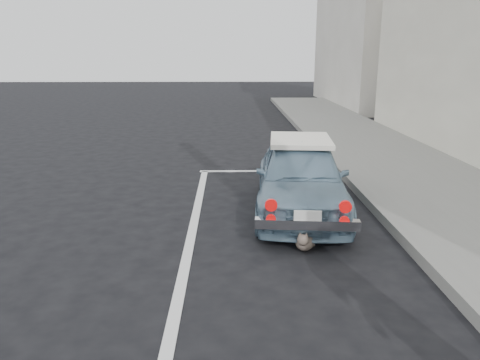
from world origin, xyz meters
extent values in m
cube|color=beige|center=(6.35, 20.00, 4.00)|extent=(3.50, 10.00, 8.00)
cube|color=silver|center=(0.50, 6.50, 0.00)|extent=(3.00, 0.12, 0.01)
cube|color=silver|center=(-0.90, 3.00, 0.00)|extent=(0.12, 7.00, 0.01)
imported|color=#7191A8|center=(0.70, 3.91, 0.56)|extent=(1.63, 3.40, 1.12)
cube|color=white|center=(0.73, 4.23, 1.05)|extent=(1.04, 1.33, 0.07)
cube|color=silver|center=(0.55, 2.32, 0.38)|extent=(1.26, 0.24, 0.12)
cube|color=white|center=(0.55, 2.27, 0.48)|extent=(0.33, 0.05, 0.17)
cylinder|color=red|center=(0.11, 2.33, 0.62)|extent=(0.15, 0.05, 0.15)
cylinder|color=red|center=(0.98, 2.25, 0.62)|extent=(0.15, 0.05, 0.15)
cylinder|color=red|center=(0.11, 2.33, 0.44)|extent=(0.12, 0.05, 0.12)
cylinder|color=red|center=(0.98, 2.25, 0.44)|extent=(0.12, 0.05, 0.12)
ellipsoid|color=#6A5B51|center=(0.55, 2.44, 0.12)|extent=(0.34, 0.43, 0.22)
sphere|color=#6A5B51|center=(0.50, 2.28, 0.20)|extent=(0.14, 0.14, 0.14)
cone|color=#6A5B51|center=(0.47, 2.30, 0.27)|extent=(0.05, 0.05, 0.06)
cone|color=#6A5B51|center=(0.54, 2.27, 0.27)|extent=(0.05, 0.05, 0.06)
cylinder|color=#6A5B51|center=(0.67, 2.60, 0.04)|extent=(0.05, 0.24, 0.03)
camera|label=1|loc=(-0.38, -2.96, 2.35)|focal=35.00mm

